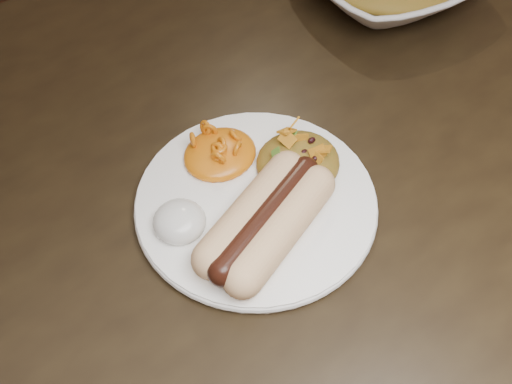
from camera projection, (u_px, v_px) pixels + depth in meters
table at (185, 271)px, 0.66m from camera, size 1.60×0.90×0.75m
plate at (256, 202)px, 0.60m from camera, size 0.27×0.27×0.01m
hotdog at (266, 220)px, 0.55m from camera, size 0.14×0.10×0.04m
mac_and_cheese at (219, 147)px, 0.62m from camera, size 0.10×0.10×0.03m
sour_cream at (179, 217)px, 0.56m from camera, size 0.07×0.07×0.03m
taco_salad at (298, 157)px, 0.61m from camera, size 0.09×0.08×0.04m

